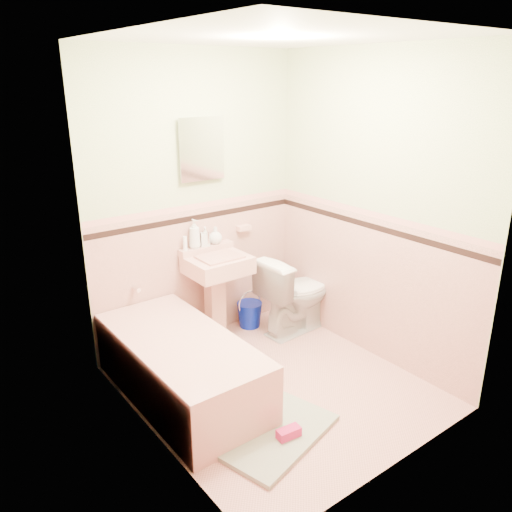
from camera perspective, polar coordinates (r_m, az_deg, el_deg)
floor at (r=4.10m, az=2.18°, el=-14.25°), size 2.20×2.20×0.00m
ceiling at (r=3.42m, az=2.75°, el=23.21°), size 2.20×2.20×0.00m
wall_back at (r=4.44m, az=-6.68°, el=5.95°), size 2.50×0.00×2.50m
wall_front at (r=2.85m, az=16.64°, el=-2.42°), size 2.50×0.00×2.50m
wall_left at (r=3.06m, az=-12.20°, el=-0.57°), size 0.00×2.50×2.50m
wall_right at (r=4.25m, az=12.94°, el=4.99°), size 0.00×2.50×2.50m
wainscot_back at (r=4.62m, az=-6.29°, el=-1.94°), size 2.00×0.00×2.00m
wainscot_front at (r=3.15m, az=15.30°, el=-13.42°), size 2.00×0.00×2.00m
wainscot_left at (r=3.33m, az=-11.22°, el=-11.09°), size 0.00×2.20×2.20m
wainscot_right at (r=4.44m, az=12.21°, el=-3.17°), size 0.00×2.20×2.20m
accent_back at (r=4.45m, az=-6.50°, el=4.29°), size 2.00×0.00×2.00m
accent_front at (r=2.91m, az=16.11°, el=-4.70°), size 2.00×0.00×2.00m
accent_left at (r=3.11m, az=-11.74°, el=-2.75°), size 0.00×2.20×2.20m
accent_right at (r=4.27m, az=12.65°, el=3.27°), size 0.00×2.20×2.20m
cap_back at (r=4.43m, az=-6.55°, el=5.54°), size 2.00×0.00×2.00m
cap_front at (r=2.87m, az=16.29°, el=-2.88°), size 2.00×0.00×2.00m
cap_left at (r=3.07m, az=-11.86°, el=-1.03°), size 0.00×2.20×2.20m
cap_right at (r=4.24m, az=12.75°, el=4.57°), size 0.00×2.20×2.20m
bathtub at (r=3.92m, az=-8.27°, el=-12.33°), size 0.70×1.50×0.45m
tub_faucet at (r=4.31m, az=-13.23°, el=-3.51°), size 0.04×0.12×0.04m
sink at (r=4.54m, az=-4.17°, el=-4.92°), size 0.52×0.48×0.81m
sink_faucet at (r=4.46m, az=-5.32°, el=2.07°), size 0.02×0.02×0.10m
medicine_cabinet at (r=4.36m, az=-6.13°, el=11.75°), size 0.39×0.04×0.49m
soap_dish at (r=4.73m, az=-1.39°, el=3.16°), size 0.13×0.08×0.04m
soap_bottle_left at (r=4.42m, az=-6.85°, el=2.46°), size 0.12×0.12×0.25m
soap_bottle_mid at (r=4.49m, az=-5.67°, el=2.19°), size 0.10×0.10×0.17m
soap_bottle_right at (r=4.54m, az=-4.54°, el=2.32°), size 0.14×0.14×0.15m
tube at (r=4.40m, az=-7.90°, el=1.40°), size 0.04×0.04×0.12m
toilet at (r=4.76m, az=4.41°, el=-4.15°), size 0.76×0.46×0.75m
bucket at (r=4.92m, az=-0.72°, el=-6.51°), size 0.31×0.31×0.24m
bath_mat at (r=3.63m, az=1.85°, el=-19.01°), size 0.95×0.75×0.03m
shoe at (r=3.55m, az=3.66°, el=-19.01°), size 0.17×0.09×0.06m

